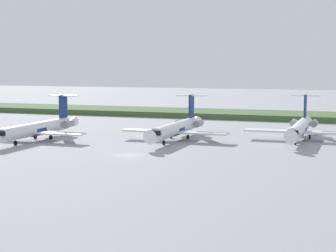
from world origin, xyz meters
TOP-DOWN VIEW (x-y plane):
  - ground_plane at (0.00, 30.00)m, footprint 500.00×500.00m
  - grass_berm at (0.00, 76.49)m, footprint 320.00×20.00m
  - regional_jet_second at (-25.77, 11.65)m, footprint 22.81×31.00m
  - regional_jet_third at (1.45, 22.00)m, footprint 22.81×31.00m
  - regional_jet_fourth at (25.92, 30.80)m, footprint 22.81×31.00m

SIDE VIEW (x-z plane):
  - ground_plane at x=0.00m, z-range 0.00..0.00m
  - grass_berm at x=0.00m, z-range 0.00..1.67m
  - regional_jet_second at x=-25.77m, z-range -1.96..7.04m
  - regional_jet_third at x=1.45m, z-range -1.96..7.04m
  - regional_jet_fourth at x=25.92m, z-range -1.96..7.04m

